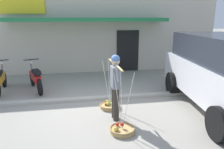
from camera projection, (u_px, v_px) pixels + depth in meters
ground_plane at (93, 109)px, 6.10m from camera, size 90.00×90.00×0.00m
sidewalk_curb at (91, 99)px, 6.76m from camera, size 20.00×0.24×0.10m
fruit_vendor at (115, 83)px, 5.26m from camera, size 0.22×1.40×1.70m
fruit_basket_left_side at (110, 105)px, 6.16m from camera, size 0.60×0.60×1.45m
fruit_basket_right_side at (122, 129)px, 4.83m from camera, size 0.60×0.60×1.45m
motorcycle_nearest_shop at (0, 80)px, 7.40m from camera, size 0.54×1.81×1.09m
motorcycle_second_in_row at (36, 79)px, 7.57m from camera, size 0.79×1.72×1.09m
storefront_building at (85, 27)px, 12.15m from camera, size 13.00×6.00×4.20m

